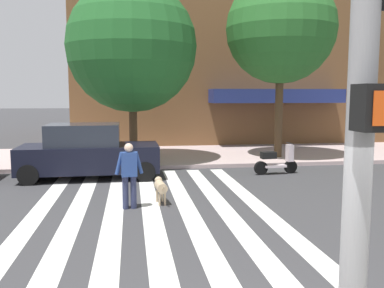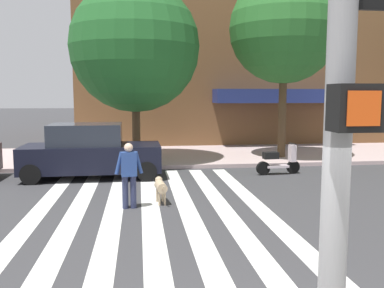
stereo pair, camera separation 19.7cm
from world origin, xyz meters
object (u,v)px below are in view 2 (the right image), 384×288
(street_tree_middle, at_px, (284,29))
(parked_scooter, at_px, (279,161))
(dog_on_leash, at_px, (161,186))
(parked_car_behind_first, at_px, (91,152))
(street_tree_nearest, at_px, (135,47))
(pedestrian_dog_walker, at_px, (129,172))

(street_tree_middle, bearing_deg, parked_scooter, -110.98)
(dog_on_leash, bearing_deg, parked_car_behind_first, 120.47)
(dog_on_leash, bearing_deg, street_tree_middle, 49.55)
(street_tree_nearest, height_order, pedestrian_dog_walker, street_tree_nearest)
(parked_scooter, bearing_deg, street_tree_middle, 69.02)
(street_tree_nearest, bearing_deg, dog_on_leash, -84.18)
(parked_scooter, bearing_deg, pedestrian_dog_walker, -143.36)
(street_tree_nearest, xyz_separation_m, dog_on_leash, (0.64, -6.30, -4.24))
(parked_car_behind_first, height_order, street_tree_middle, street_tree_middle)
(parked_car_behind_first, relative_size, pedestrian_dog_walker, 2.82)
(parked_car_behind_first, xyz_separation_m, street_tree_middle, (7.72, 2.80, 4.67))
(parked_car_behind_first, relative_size, street_tree_middle, 0.60)
(street_tree_middle, relative_size, pedestrian_dog_walker, 4.70)
(street_tree_middle, bearing_deg, street_tree_nearest, -178.16)
(street_tree_middle, bearing_deg, dog_on_leash, -130.45)
(pedestrian_dog_walker, distance_m, dog_on_leash, 1.02)
(dog_on_leash, bearing_deg, parked_scooter, 38.24)
(parked_car_behind_first, relative_size, street_tree_nearest, 0.65)
(parked_car_behind_first, distance_m, street_tree_nearest, 4.85)
(street_tree_nearest, distance_m, pedestrian_dog_walker, 7.68)
(parked_scooter, height_order, street_tree_nearest, street_tree_nearest)
(parked_car_behind_first, distance_m, pedestrian_dog_walker, 4.32)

